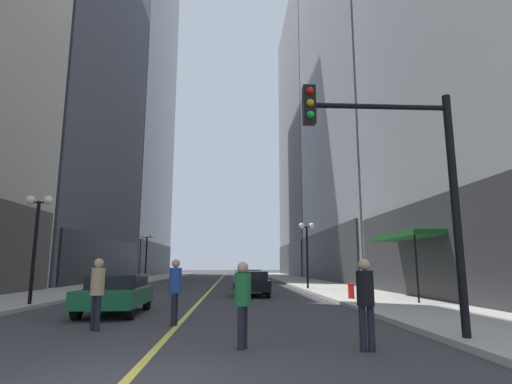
% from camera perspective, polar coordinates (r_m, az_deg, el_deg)
% --- Properties ---
extents(ground_plane, '(200.00, 200.00, 0.00)m').
position_cam_1_polar(ground_plane, '(40.92, -5.40, -12.45)').
color(ground_plane, '#38383A').
extents(sidewalk_left, '(4.50, 78.00, 0.15)m').
position_cam_1_polar(sidewalk_left, '(42.04, -16.95, -11.90)').
color(sidewalk_left, '#ADA8A0').
rests_on(sidewalk_left, ground).
extents(sidewalk_right, '(4.50, 78.00, 0.15)m').
position_cam_1_polar(sidewalk_right, '(41.44, 6.35, -12.30)').
color(sidewalk_right, '#ADA8A0').
rests_on(sidewalk_right, ground).
extents(lane_centre_stripe, '(0.16, 70.00, 0.01)m').
position_cam_1_polar(lane_centre_stripe, '(40.92, -5.40, -12.44)').
color(lane_centre_stripe, '#E5D64C').
rests_on(lane_centre_stripe, ground).
extents(building_left_mid, '(15.88, 24.00, 35.13)m').
position_cam_1_polar(building_left_mid, '(47.70, -28.03, 10.48)').
color(building_left_mid, '#4C515B').
rests_on(building_left_mid, ground).
extents(building_left_far, '(11.99, 26.00, 70.12)m').
position_cam_1_polar(building_left_far, '(75.95, -17.16, 16.32)').
color(building_left_far, gray).
rests_on(building_left_far, ground).
extents(building_right_far, '(14.19, 26.00, 46.31)m').
position_cam_1_polar(building_right_far, '(71.07, 10.09, 7.53)').
color(building_right_far, gray).
rests_on(building_right_far, ground).
extents(storefront_awning_right, '(1.60, 5.23, 3.12)m').
position_cam_1_polar(storefront_awning_right, '(20.67, 20.26, -5.84)').
color(storefront_awning_right, '#144C1E').
rests_on(storefront_awning_right, ground).
extents(car_green, '(1.96, 4.14, 1.32)m').
position_cam_1_polar(car_green, '(15.13, -18.91, -13.16)').
color(car_green, '#196038').
rests_on(car_green, ground).
extents(car_black, '(1.78, 4.23, 1.32)m').
position_cam_1_polar(car_black, '(22.57, -0.61, -12.54)').
color(car_black, black).
rests_on(car_black, ground).
extents(car_white, '(2.10, 4.25, 1.32)m').
position_cam_1_polar(car_white, '(30.29, -1.18, -11.93)').
color(car_white, silver).
rests_on(car_white, ground).
extents(pedestrian_in_green_parka, '(0.45, 0.45, 1.71)m').
position_cam_1_polar(pedestrian_in_green_parka, '(8.53, -1.88, -14.52)').
color(pedestrian_in_green_parka, black).
rests_on(pedestrian_in_green_parka, ground).
extents(pedestrian_in_tan_trench, '(0.48, 0.48, 1.81)m').
position_cam_1_polar(pedestrian_in_tan_trench, '(11.51, -21.32, -12.39)').
color(pedestrian_in_tan_trench, black).
rests_on(pedestrian_in_tan_trench, ground).
extents(pedestrian_in_black_coat, '(0.37, 0.37, 1.77)m').
position_cam_1_polar(pedestrian_in_black_coat, '(8.54, 15.07, -13.93)').
color(pedestrian_in_black_coat, black).
rests_on(pedestrian_in_black_coat, ground).
extents(pedestrian_in_blue_hoodie, '(0.39, 0.39, 1.80)m').
position_cam_1_polar(pedestrian_in_blue_hoodie, '(11.89, -11.24, -12.81)').
color(pedestrian_in_blue_hoodie, black).
rests_on(pedestrian_in_blue_hoodie, ground).
extents(traffic_light_near_right, '(3.43, 0.35, 5.65)m').
position_cam_1_polar(traffic_light_near_right, '(9.65, 20.31, 3.02)').
color(traffic_light_near_right, black).
rests_on(traffic_light_near_right, ground).
extents(street_lamp_left_near, '(1.06, 0.36, 4.43)m').
position_cam_1_polar(street_lamp_left_near, '(18.67, -28.32, -4.01)').
color(street_lamp_left_near, black).
rests_on(street_lamp_left_near, ground).
extents(street_lamp_left_far, '(1.06, 0.36, 4.43)m').
position_cam_1_polar(street_lamp_left_far, '(38.77, -15.06, -7.46)').
color(street_lamp_left_far, black).
rests_on(street_lamp_left_far, ground).
extents(street_lamp_right_mid, '(1.06, 0.36, 4.43)m').
position_cam_1_polar(street_lamp_right_mid, '(27.49, 7.13, -6.75)').
color(street_lamp_right_mid, black).
rests_on(street_lamp_right_mid, ground).
extents(fire_hydrant_right, '(0.28, 0.28, 0.80)m').
position_cam_1_polar(fire_hydrant_right, '(19.57, 13.18, -13.57)').
color(fire_hydrant_right, red).
rests_on(fire_hydrant_right, ground).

